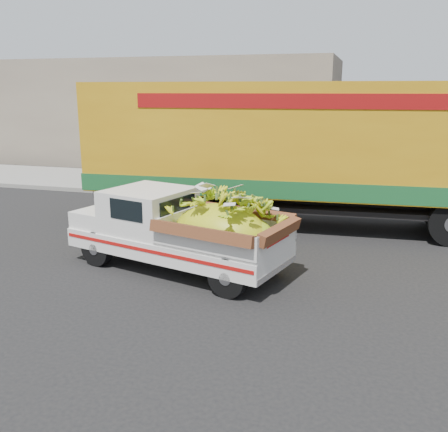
% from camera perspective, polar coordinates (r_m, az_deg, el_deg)
% --- Properties ---
extents(ground, '(100.00, 100.00, 0.00)m').
position_cam_1_polar(ground, '(10.86, 1.31, -5.17)').
color(ground, black).
rests_on(ground, ground).
extents(curb, '(60.00, 0.25, 0.15)m').
position_cam_1_polar(curb, '(16.27, 6.63, 1.60)').
color(curb, gray).
rests_on(curb, ground).
extents(sidewalk, '(60.00, 4.00, 0.14)m').
position_cam_1_polar(sidewalk, '(18.30, 7.77, 2.95)').
color(sidewalk, gray).
rests_on(sidewalk, ground).
extents(building_left, '(18.00, 6.00, 5.00)m').
position_cam_1_polar(building_left, '(25.97, -7.99, 11.65)').
color(building_left, gray).
rests_on(building_left, ground).
extents(pickup_truck, '(4.85, 2.80, 1.61)m').
position_cam_1_polar(pickup_truck, '(10.00, -3.81, -1.72)').
color(pickup_truck, black).
rests_on(pickup_truck, ground).
extents(semi_trailer, '(12.04, 3.23, 3.80)m').
position_cam_1_polar(semi_trailer, '(13.38, 9.69, 7.66)').
color(semi_trailer, black).
rests_on(semi_trailer, ground).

